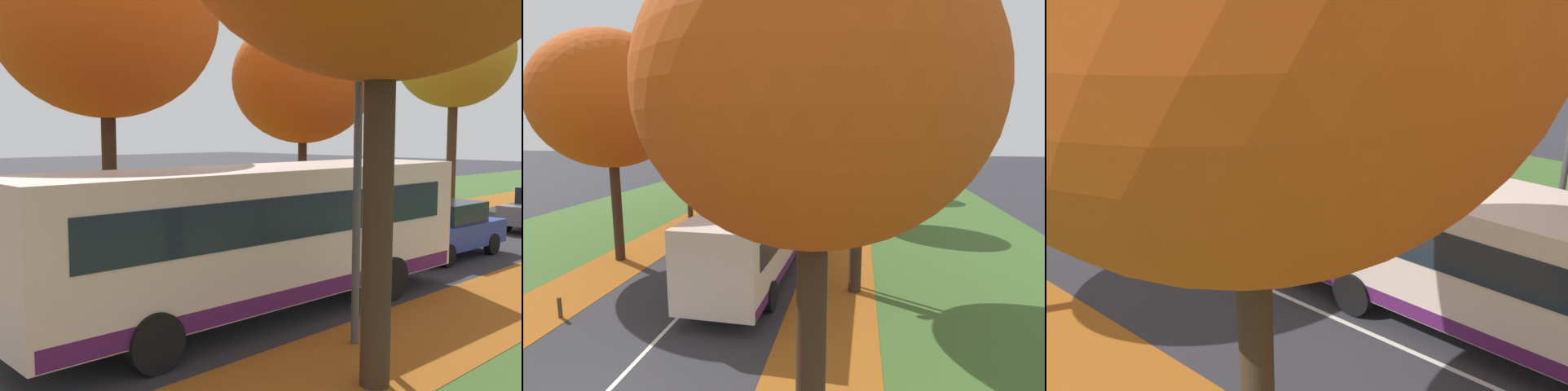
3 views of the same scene
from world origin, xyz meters
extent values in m
cube|color=#3D6028|center=(-9.20, 20.00, 0.00)|extent=(12.00, 90.00, 0.01)
cube|color=#9E5619|center=(-4.60, 14.00, 0.01)|extent=(2.80, 60.00, 0.00)
cube|color=#9E5619|center=(4.60, 14.00, 0.01)|extent=(2.80, 60.00, 0.00)
cube|color=silver|center=(0.00, 20.00, 0.00)|extent=(0.12, 80.00, 0.01)
cylinder|color=#382619|center=(-4.86, 9.46, 2.26)|extent=(0.41, 0.41, 4.53)
ellipsoid|color=#C64C14|center=(-4.86, 9.46, 6.85)|extent=(6.18, 6.18, 5.56)
cylinder|color=#382619|center=(-5.21, 17.90, 1.84)|extent=(0.33, 0.33, 3.68)
ellipsoid|color=#C64C14|center=(-5.21, 17.90, 5.68)|extent=(5.34, 5.34, 4.81)
cylinder|color=#422D1E|center=(-5.32, 29.40, 2.69)|extent=(0.48, 0.48, 5.38)
ellipsoid|color=#B27F1E|center=(-5.32, 29.40, 7.59)|extent=(5.88, 5.88, 5.30)
cylinder|color=#382619|center=(5.28, 7.79, 2.42)|extent=(0.44, 0.44, 4.84)
cylinder|color=#47474C|center=(4.00, 9.02, 3.00)|extent=(0.14, 0.14, 6.00)
cylinder|color=#47474C|center=(3.20, 9.02, 5.90)|extent=(1.60, 0.10, 0.10)
ellipsoid|color=silver|center=(2.40, 9.02, 5.85)|extent=(0.44, 0.28, 0.20)
cube|color=beige|center=(1.55, 9.03, 1.73)|extent=(2.76, 10.46, 2.50)
cube|color=#19232D|center=(1.55, 9.03, 2.13)|extent=(2.77, 9.21, 0.80)
cube|color=#4C1951|center=(1.55, 9.03, 0.66)|extent=(2.78, 10.25, 0.32)
cylinder|color=black|center=(2.66, 5.78, 0.48)|extent=(0.32, 0.97, 0.96)
cylinder|color=black|center=(0.28, 5.84, 0.48)|extent=(0.32, 0.97, 0.96)
cylinder|color=black|center=(2.81, 11.86, 0.48)|extent=(0.32, 0.97, 0.96)
cylinder|color=black|center=(0.44, 11.92, 0.48)|extent=(0.32, 0.97, 0.96)
cube|color=#233D9E|center=(1.27, 17.08, 0.67)|extent=(1.78, 4.23, 0.70)
cube|color=#19232D|center=(1.28, 17.23, 1.32)|extent=(1.49, 2.04, 0.60)
cylinder|color=black|center=(2.03, 15.77, 0.32)|extent=(0.23, 0.64, 0.64)
cylinder|color=black|center=(0.47, 15.80, 0.32)|extent=(0.23, 0.64, 0.64)
cylinder|color=black|center=(2.08, 18.37, 0.32)|extent=(0.23, 0.64, 0.64)
cylinder|color=black|center=(0.52, 18.40, 0.32)|extent=(0.23, 0.64, 0.64)
cylinder|color=black|center=(0.48, 23.02, 0.32)|extent=(0.23, 0.64, 0.64)
camera|label=1|loc=(10.24, 0.67, 3.66)|focal=42.00mm
camera|label=2|loc=(5.30, -6.05, 5.77)|focal=28.00mm
camera|label=3|loc=(-9.06, 5.05, 6.91)|focal=42.00mm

